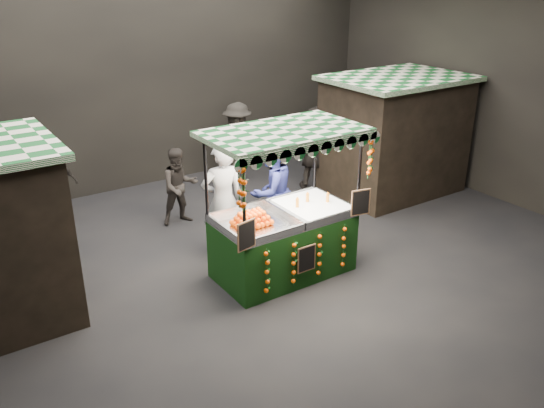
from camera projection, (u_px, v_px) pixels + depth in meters
ground at (266, 269)px, 9.53m from camera, size 12.00×12.00×0.00m
market_hall at (265, 67)px, 8.21m from camera, size 12.10×10.10×5.05m
neighbour_stall_right at (394, 134)px, 12.43m from camera, size 3.00×2.20×2.60m
juice_stall at (285, 232)px, 9.09m from camera, size 2.55×1.50×2.47m
vendor_grey at (223, 201)px, 9.64m from camera, size 0.83×0.63×2.06m
vendor_blue at (271, 192)px, 10.19m from camera, size 1.06×0.90×1.93m
shopper_1 at (180, 186)px, 10.97m from camera, size 0.81×0.66×1.54m
shopper_2 at (53, 183)px, 11.02m from camera, size 1.02×0.70×1.61m
shopper_3 at (238, 143)px, 13.10m from camera, size 1.41×1.24×1.89m
shopper_4 at (16, 208)px, 9.76m from camera, size 0.95×0.72×1.73m
shopper_5 at (316, 148)px, 12.71m from camera, size 1.73×1.57×1.91m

